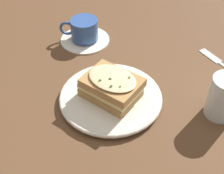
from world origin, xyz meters
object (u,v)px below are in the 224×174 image
sandwich (112,87)px  water_glass (224,97)px  teacup_with_saucer (84,32)px  dinner_plate (112,98)px  fork (219,62)px

sandwich → water_glass: 0.25m
teacup_with_saucer → dinner_plate: bearing=113.2°
dinner_plate → fork: (0.18, 0.27, -0.01)m
teacup_with_saucer → fork: size_ratio=0.86×
dinner_plate → water_glass: (0.23, 0.09, 0.04)m
dinner_plate → water_glass: water_glass is taller
water_glass → fork: (-0.05, 0.18, -0.05)m
dinner_plate → fork: 0.33m
dinner_plate → teacup_with_saucer: 0.27m
dinner_plate → sandwich: bearing=-53.7°
water_glass → dinner_plate: bearing=-159.7°
dinner_plate → teacup_with_saucer: (-0.19, 0.18, 0.02)m
sandwich → teacup_with_saucer: 0.27m
dinner_plate → sandwich: 0.04m
teacup_with_saucer → water_glass: bearing=143.6°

